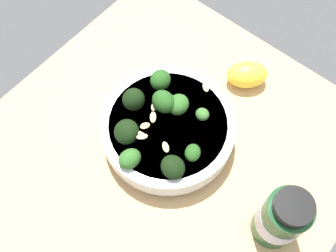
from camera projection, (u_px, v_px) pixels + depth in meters
ground_plane at (168, 152)px, 71.01cm from camera, size 61.08×61.08×3.11cm
bowl_of_broccoli at (166, 127)px, 67.40cm from camera, size 22.88×22.88×10.04cm
lemon_wedge at (247, 75)px, 73.72cm from camera, size 8.91×9.03×4.74cm
bottle_tall at (281, 219)px, 57.69cm from camera, size 6.77×6.77×13.64cm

